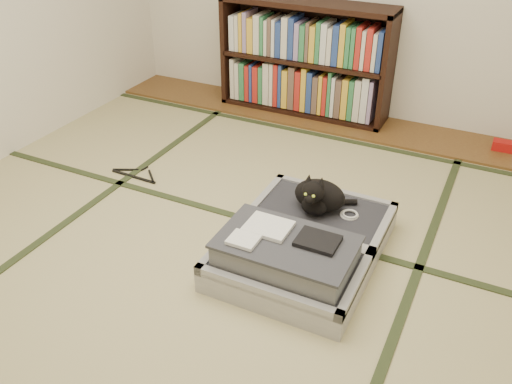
% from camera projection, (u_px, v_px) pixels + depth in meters
% --- Properties ---
extents(floor, '(4.50, 4.50, 0.00)m').
position_uv_depth(floor, '(220.00, 259.00, 2.97)').
color(floor, tan).
rests_on(floor, ground).
extents(wood_strip, '(4.00, 0.50, 0.02)m').
position_uv_depth(wood_strip, '(338.00, 121.00, 4.49)').
color(wood_strip, brown).
rests_on(wood_strip, ground).
extents(red_item, '(0.15, 0.09, 0.07)m').
position_uv_depth(red_item, '(503.00, 146.00, 4.02)').
color(red_item, '#B5110E').
rests_on(red_item, wood_strip).
extents(tatami_borders, '(4.00, 4.50, 0.01)m').
position_uv_depth(tatami_borders, '(259.00, 213.00, 3.35)').
color(tatami_borders, '#2D381E').
rests_on(tatami_borders, ground).
extents(bookcase, '(1.42, 0.32, 0.92)m').
position_uv_depth(bookcase, '(305.00, 61.00, 4.44)').
color(bookcase, black).
rests_on(bookcase, wood_strip).
extents(suitcase, '(0.77, 1.02, 0.30)m').
position_uv_depth(suitcase, '(301.00, 246.00, 2.90)').
color(suitcase, '#A8A8AD').
rests_on(suitcase, floor).
extents(cat, '(0.34, 0.34, 0.28)m').
position_uv_depth(cat, '(318.00, 196.00, 3.05)').
color(cat, black).
rests_on(cat, suitcase).
extents(cable_coil, '(0.11, 0.11, 0.03)m').
position_uv_depth(cable_coil, '(350.00, 215.00, 3.06)').
color(cable_coil, white).
rests_on(cable_coil, suitcase).
extents(hanger, '(0.38, 0.17, 0.01)m').
position_uv_depth(hanger, '(136.00, 175.00, 3.74)').
color(hanger, black).
rests_on(hanger, floor).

